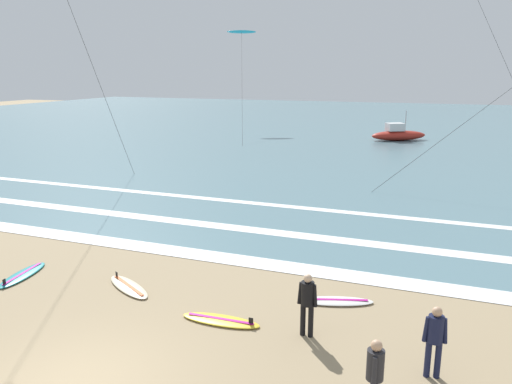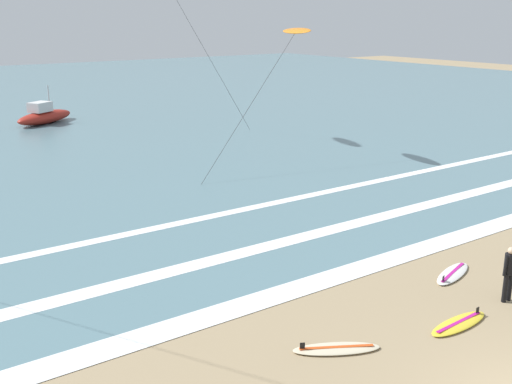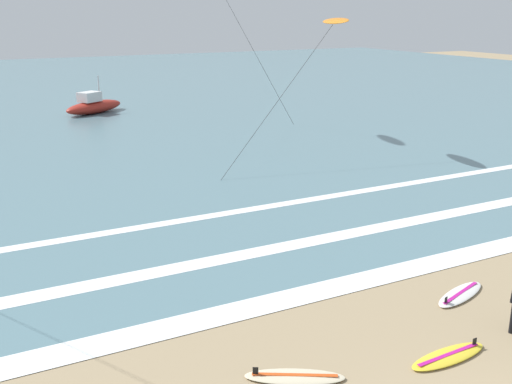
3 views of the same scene
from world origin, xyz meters
name	(u,v)px [view 3 (image 3 of 3)]	position (x,y,z in m)	size (l,w,h in m)	color
ocean_surface	(33,96)	(0.00, 52.20, 0.01)	(140.00, 90.00, 0.01)	slate
wave_foam_shoreline	(275,302)	(-0.43, 7.60, 0.01)	(50.97, 0.98, 0.01)	white
wave_foam_mid_break	(216,260)	(-0.65, 10.84, 0.01)	(57.88, 0.75, 0.01)	white
wave_foam_outer_break	(230,213)	(1.69, 14.77, 0.01)	(44.70, 0.54, 0.01)	white
surfboard_near_water	(295,377)	(-1.74, 4.40, 0.05)	(2.12, 1.56, 0.25)	beige
surfboard_right_spare	(448,356)	(1.66, 3.50, 0.05)	(2.12, 0.69, 0.25)	yellow
surfboard_left_pile	(460,294)	(4.18, 5.63, 0.05)	(2.18, 1.22, 0.25)	silver
kite_orange_high_right	(335,22)	(11.19, 22.04, 6.77)	(8.72, 4.59, 7.03)	orange
offshore_boat	(94,106)	(2.65, 40.42, 0.55)	(5.33, 4.15, 2.70)	maroon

